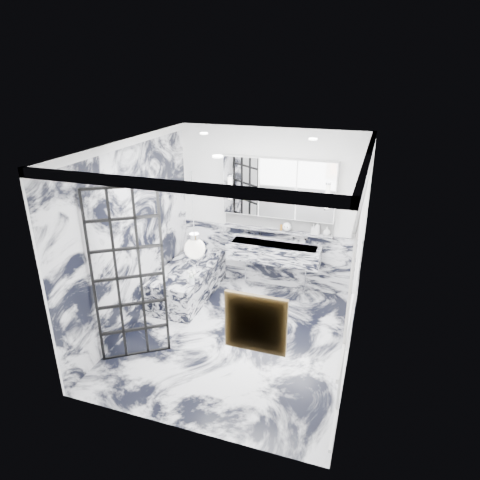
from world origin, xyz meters
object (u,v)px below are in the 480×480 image
(bathtub, at_px, (188,281))
(crittall_door, at_px, (129,277))
(mirror_cabinet, at_px, (278,188))
(trough_sink, at_px, (274,252))

(bathtub, bearing_deg, crittall_door, -90.01)
(mirror_cabinet, xyz_separation_m, bathtub, (-1.32, -0.83, -1.54))
(crittall_door, height_order, bathtub, crittall_door)
(crittall_door, distance_m, mirror_cabinet, 2.92)
(trough_sink, bearing_deg, bathtub, -153.52)
(crittall_door, height_order, mirror_cabinet, crittall_door)
(mirror_cabinet, relative_size, bathtub, 1.15)
(mirror_cabinet, bearing_deg, bathtub, -147.94)
(crittall_door, distance_m, trough_sink, 2.75)
(crittall_door, bearing_deg, trough_sink, 26.69)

